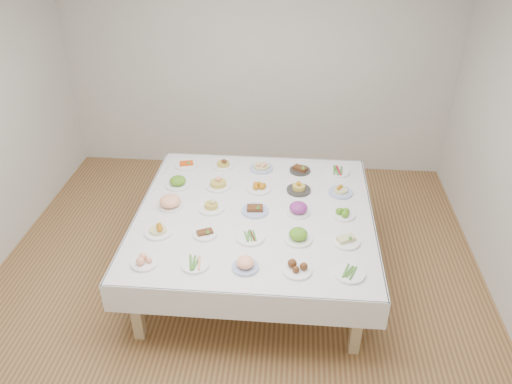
# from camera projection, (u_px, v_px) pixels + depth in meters

# --- Properties ---
(room_envelope) EXTENTS (5.02, 5.02, 2.81)m
(room_envelope) POSITION_uv_depth(u_px,v_px,m) (231.00, 114.00, 4.01)
(room_envelope) COLOR olive
(room_envelope) RESTS_ON ground
(display_table) EXTENTS (2.24, 2.24, 0.75)m
(display_table) POSITION_uv_depth(u_px,v_px,m) (255.00, 217.00, 4.78)
(display_table) COLOR white
(display_table) RESTS_ON ground
(dish_0) EXTENTS (0.22, 0.22, 0.09)m
(dish_0) POSITION_uv_depth(u_px,v_px,m) (144.00, 260.00, 4.08)
(dish_0) COLOR white
(dish_0) RESTS_ON display_table
(dish_1) EXTENTS (0.23, 0.23, 0.06)m
(dish_1) POSITION_uv_depth(u_px,v_px,m) (195.00, 263.00, 4.07)
(dish_1) COLOR white
(dish_1) RESTS_ON display_table
(dish_2) EXTENTS (0.22, 0.22, 0.12)m
(dish_2) POSITION_uv_depth(u_px,v_px,m) (245.00, 263.00, 4.03)
(dish_2) COLOR #4C66B2
(dish_2) RESTS_ON display_table
(dish_3) EXTENTS (0.23, 0.23, 0.10)m
(dish_3) POSITION_uv_depth(u_px,v_px,m) (297.00, 267.00, 4.00)
(dish_3) COLOR white
(dish_3) RESTS_ON display_table
(dish_4) EXTENTS (0.25, 0.25, 0.05)m
(dish_4) POSITION_uv_depth(u_px,v_px,m) (349.00, 272.00, 3.98)
(dish_4) COLOR white
(dish_4) RESTS_ON display_table
(dish_5) EXTENTS (0.25, 0.25, 0.14)m
(dish_5) POSITION_uv_depth(u_px,v_px,m) (158.00, 227.00, 4.42)
(dish_5) COLOR white
(dish_5) RESTS_ON display_table
(dish_6) EXTENTS (0.21, 0.21, 0.08)m
(dish_6) POSITION_uv_depth(u_px,v_px,m) (205.00, 232.00, 4.42)
(dish_6) COLOR white
(dish_6) RESTS_ON display_table
(dish_7) EXTENTS (0.25, 0.25, 0.05)m
(dish_7) POSITION_uv_depth(u_px,v_px,m) (250.00, 237.00, 4.38)
(dish_7) COLOR white
(dish_7) RESTS_ON display_table
(dish_8) EXTENTS (0.24, 0.24, 0.15)m
(dish_8) POSITION_uv_depth(u_px,v_px,m) (298.00, 234.00, 4.34)
(dish_8) COLOR white
(dish_8) RESTS_ON display_table
(dish_9) EXTENTS (0.24, 0.24, 0.10)m
(dish_9) POSITION_uv_depth(u_px,v_px,m) (346.00, 239.00, 4.32)
(dish_9) COLOR white
(dish_9) RESTS_ON display_table
(dish_10) EXTENTS (0.25, 0.25, 0.14)m
(dish_10) POSITION_uv_depth(u_px,v_px,m) (170.00, 201.00, 4.77)
(dish_10) COLOR white
(dish_10) RESTS_ON display_table
(dish_11) EXTENTS (0.25, 0.25, 0.13)m
(dish_11) POSITION_uv_depth(u_px,v_px,m) (211.00, 205.00, 4.75)
(dish_11) COLOR white
(dish_11) RESTS_ON display_table
(dish_12) EXTENTS (0.25, 0.25, 0.10)m
(dish_12) POSITION_uv_depth(u_px,v_px,m) (255.00, 208.00, 4.73)
(dish_12) COLOR #4C66B2
(dish_12) RESTS_ON display_table
(dish_13) EXTENTS (0.22, 0.22, 0.12)m
(dish_13) POSITION_uv_depth(u_px,v_px,m) (298.00, 209.00, 4.69)
(dish_13) COLOR white
(dish_13) RESTS_ON display_table
(dish_14) EXTENTS (0.22, 0.22, 0.09)m
(dish_14) POSITION_uv_depth(u_px,v_px,m) (343.00, 213.00, 4.67)
(dish_14) COLOR white
(dish_14) RESTS_ON display_table
(dish_15) EXTENTS (0.25, 0.25, 0.13)m
(dish_15) POSITION_uv_depth(u_px,v_px,m) (178.00, 181.00, 5.12)
(dish_15) COLOR white
(dish_15) RESTS_ON display_table
(dish_16) EXTENTS (0.25, 0.25, 0.15)m
(dish_16) POSITION_uv_depth(u_px,v_px,m) (218.00, 181.00, 5.09)
(dish_16) COLOR white
(dish_16) RESTS_ON display_table
(dish_17) EXTENTS (0.24, 0.24, 0.10)m
(dish_17) POSITION_uv_depth(u_px,v_px,m) (259.00, 186.00, 5.06)
(dish_17) COLOR white
(dish_17) RESTS_ON display_table
(dish_18) EXTENTS (0.24, 0.24, 0.12)m
(dish_18) POSITION_uv_depth(u_px,v_px,m) (299.00, 187.00, 5.03)
(dish_18) COLOR #2B2927
(dish_18) RESTS_ON display_table
(dish_19) EXTENTS (0.24, 0.24, 0.12)m
(dish_19) POSITION_uv_depth(u_px,v_px,m) (341.00, 189.00, 4.99)
(dish_19) COLOR #4C66B2
(dish_19) RESTS_ON display_table
(dish_20) EXTENTS (0.25, 0.25, 0.10)m
(dish_20) POSITION_uv_depth(u_px,v_px,m) (186.00, 163.00, 5.48)
(dish_20) COLOR white
(dish_20) RESTS_ON display_table
(dish_21) EXTENTS (0.22, 0.22, 0.12)m
(dish_21) POSITION_uv_depth(u_px,v_px,m) (223.00, 163.00, 5.45)
(dish_21) COLOR white
(dish_21) RESTS_ON display_table
(dish_22) EXTENTS (0.25, 0.25, 0.14)m
(dish_22) POSITION_uv_depth(u_px,v_px,m) (261.00, 164.00, 5.41)
(dish_22) COLOR #4C66B2
(dish_22) RESTS_ON display_table
(dish_23) EXTENTS (0.22, 0.22, 0.10)m
(dish_23) POSITION_uv_depth(u_px,v_px,m) (300.00, 168.00, 5.38)
(dish_23) COLOR #2B2927
(dish_23) RESTS_ON display_table
(dish_24) EXTENTS (0.24, 0.24, 0.06)m
(dish_24) POSITION_uv_depth(u_px,v_px,m) (338.00, 171.00, 5.36)
(dish_24) COLOR white
(dish_24) RESTS_ON display_table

